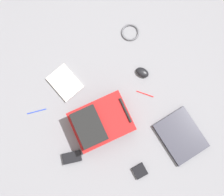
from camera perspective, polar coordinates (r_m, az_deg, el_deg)
name	(u,v)px	position (r m, az deg, el deg)	size (l,w,h in m)	color
ground_plane	(112,99)	(2.01, 0.02, -0.31)	(4.15, 4.15, 0.00)	slate
backpack	(101,123)	(1.91, -2.44, -5.27)	(0.32, 0.42, 0.19)	maroon
laptop	(181,136)	(2.04, 14.48, -7.79)	(0.39, 0.33, 0.03)	#24242C
book_manual	(65,83)	(2.06, -10.00, 3.24)	(0.29, 0.25, 0.02)	silver
computer_mouse	(142,72)	(2.05, 6.50, 5.46)	(0.07, 0.10, 0.04)	black
cable_coil	(130,32)	(2.16, 3.90, 13.80)	(0.14, 0.14, 0.01)	#4C4C51
power_brick	(72,157)	(2.00, -8.55, -12.39)	(0.08, 0.13, 0.03)	black
pen_black	(145,94)	(2.03, 7.07, 0.88)	(0.01, 0.01, 0.14)	red
pen_blue	(37,111)	(2.08, -15.80, -2.75)	(0.01, 0.01, 0.15)	#1933B2
earbud_pouch	(140,171)	(2.00, 5.95, -15.23)	(0.09, 0.09, 0.03)	black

